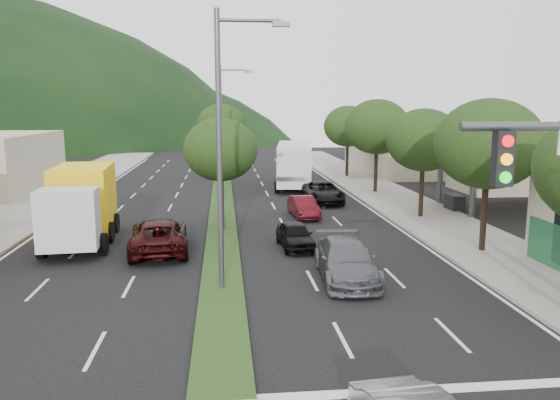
{
  "coord_description": "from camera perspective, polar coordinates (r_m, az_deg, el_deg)",
  "views": [
    {
      "loc": [
        0.14,
        -11.45,
        6.65
      ],
      "look_at": [
        2.81,
        14.23,
        2.27
      ],
      "focal_mm": 35.0,
      "sensor_mm": 36.0,
      "label": 1
    }
  ],
  "objects": [
    {
      "name": "sidewalk_right",
      "position": [
        39.05,
        12.6,
        -0.31
      ],
      "size": [
        5.0,
        90.0,
        0.15
      ],
      "primitive_type": "cube",
      "color": "gray",
      "rests_on": "ground"
    },
    {
      "name": "car_queue_a",
      "position": [
        26.16,
        1.59,
        -3.7
      ],
      "size": [
        1.72,
        3.74,
        1.24
      ],
      "primitive_type": "imported",
      "rotation": [
        0.0,
        0.0,
        0.07
      ],
      "color": "black",
      "rests_on": "ground"
    },
    {
      "name": "tree_r_c",
      "position": [
        33.67,
        14.78,
        6.07
      ],
      "size": [
        4.4,
        4.4,
        6.48
      ],
      "color": "black",
      "rests_on": "sidewalk_right"
    },
    {
      "name": "tree_med_far",
      "position": [
        55.47,
        -6.14,
        7.87
      ],
      "size": [
        4.8,
        4.8,
        6.94
      ],
      "color": "black",
      "rests_on": "median"
    },
    {
      "name": "tree_med_near",
      "position": [
        29.53,
        -6.22,
        5.25
      ],
      "size": [
        4.0,
        4.0,
        6.02
      ],
      "color": "black",
      "rests_on": "median"
    },
    {
      "name": "bldg_right_far",
      "position": [
        58.87,
        13.33,
        5.42
      ],
      "size": [
        10.0,
        16.0,
        5.2
      ],
      "primitive_type": "cube",
      "color": "#BEB597",
      "rests_on": "ground"
    },
    {
      "name": "sidewalk_left",
      "position": [
        39.3,
        -25.38,
        -0.95
      ],
      "size": [
        6.0,
        90.0,
        0.15
      ],
      "primitive_type": "cube",
      "color": "gray",
      "rests_on": "ground"
    },
    {
      "name": "suv_maroon",
      "position": [
        26.08,
        -12.53,
        -3.63
      ],
      "size": [
        3.05,
        5.78,
        1.55
      ],
      "primitive_type": "imported",
      "rotation": [
        0.0,
        0.0,
        3.23
      ],
      "color": "black",
      "rests_on": "ground"
    },
    {
      "name": "car_queue_b",
      "position": [
        21.6,
        6.94,
        -6.29
      ],
      "size": [
        2.39,
        5.32,
        1.51
      ],
      "primitive_type": "imported",
      "rotation": [
        0.0,
        0.0,
        -0.05
      ],
      "color": "#54555A",
      "rests_on": "ground"
    },
    {
      "name": "car_queue_c",
      "position": [
        33.49,
        2.47,
        -0.73
      ],
      "size": [
        1.67,
        3.96,
        1.27
      ],
      "primitive_type": "imported",
      "rotation": [
        0.0,
        0.0,
        0.08
      ],
      "color": "#4D0C15",
      "rests_on": "ground"
    },
    {
      "name": "motorhome",
      "position": [
        46.2,
        1.46,
        3.77
      ],
      "size": [
        4.03,
        9.78,
        3.65
      ],
      "rotation": [
        0.0,
        0.0,
        -0.13
      ],
      "color": "silver",
      "rests_on": "ground"
    },
    {
      "name": "car_queue_d",
      "position": [
        38.68,
        4.51,
        0.81
      ],
      "size": [
        2.53,
        5.38,
        1.49
      ],
      "primitive_type": "imported",
      "rotation": [
        0.0,
        0.0,
        -0.01
      ],
      "color": "black",
      "rests_on": "ground"
    },
    {
      "name": "streetlight_mid",
      "position": [
        44.46,
        -5.92,
        8.2
      ],
      "size": [
        2.6,
        0.25,
        10.0
      ],
      "color": "#47494C",
      "rests_on": "ground"
    },
    {
      "name": "gas_canopy",
      "position": [
        38.45,
        23.57,
        5.84
      ],
      "size": [
        12.2,
        8.2,
        5.25
      ],
      "color": "silver",
      "rests_on": "ground"
    },
    {
      "name": "tree_r_e",
      "position": [
        52.83,
        7.1,
        7.64
      ],
      "size": [
        4.6,
        4.6,
        6.71
      ],
      "color": "black",
      "rests_on": "sidewalk_right"
    },
    {
      "name": "median",
      "position": [
        40.0,
        -6.06,
        0.08
      ],
      "size": [
        1.6,
        56.0,
        0.12
      ],
      "primitive_type": "cube",
      "color": "#233C15",
      "rests_on": "ground"
    },
    {
      "name": "tree_r_b",
      "position": [
        26.33,
        20.94,
        5.47
      ],
      "size": [
        4.8,
        4.8,
        6.94
      ],
      "color": "black",
      "rests_on": "sidewalk_right"
    },
    {
      "name": "tree_r_d",
      "position": [
        43.14,
        10.11,
        7.52
      ],
      "size": [
        5.0,
        5.0,
        7.17
      ],
      "color": "black",
      "rests_on": "sidewalk_right"
    },
    {
      "name": "box_truck",
      "position": [
        28.88,
        -20.01,
        -0.71
      ],
      "size": [
        3.42,
        7.75,
        3.73
      ],
      "rotation": [
        0.0,
        0.0,
        3.22
      ],
      "color": "silver",
      "rests_on": "ground"
    },
    {
      "name": "streetlight_near",
      "position": [
        19.48,
        -5.78,
        6.43
      ],
      "size": [
        2.6,
        0.25,
        10.0
      ],
      "color": "#47494C",
      "rests_on": "ground"
    }
  ]
}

